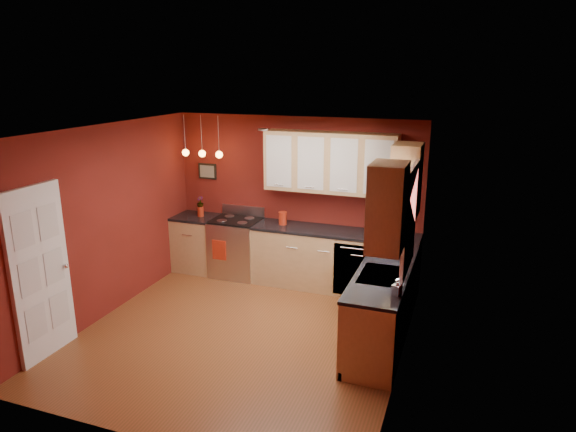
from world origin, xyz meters
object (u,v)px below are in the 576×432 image
(sink, at_px, (382,277))
(red_canister, at_px, (283,218))
(gas_range, at_px, (237,247))
(soap_pump, at_px, (397,288))
(coffee_maker, at_px, (386,226))

(sink, xyz_separation_m, red_canister, (-1.82, 1.53, 0.13))
(gas_range, height_order, soap_pump, soap_pump)
(gas_range, xyz_separation_m, soap_pump, (2.87, -2.05, 0.56))
(soap_pump, bearing_deg, coffee_maker, 102.22)
(gas_range, relative_size, sink, 1.59)
(red_canister, bearing_deg, soap_pump, -45.13)
(gas_range, distance_m, red_canister, 0.98)
(red_canister, bearing_deg, gas_range, -177.99)
(gas_range, height_order, red_canister, red_canister)
(red_canister, relative_size, coffee_maker, 0.84)
(sink, relative_size, red_canister, 3.45)
(red_canister, distance_m, soap_pump, 2.93)
(gas_range, relative_size, soap_pump, 5.64)
(gas_range, xyz_separation_m, coffee_maker, (2.40, 0.14, 0.57))
(gas_range, distance_m, sink, 3.05)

